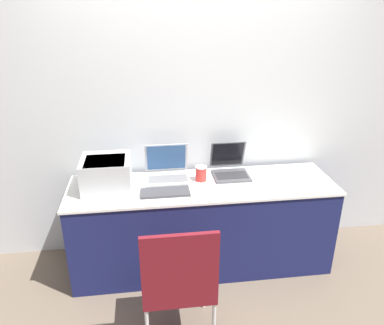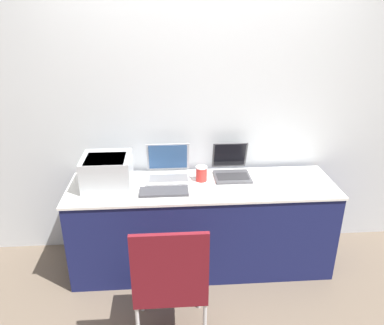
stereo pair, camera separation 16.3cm
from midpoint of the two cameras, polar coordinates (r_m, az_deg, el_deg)
name	(u,v)px [view 1 (the left image)]	position (r m, az deg, el deg)	size (l,w,h in m)	color
ground_plane	(207,285)	(3.14, 0.75, -18.22)	(14.00, 14.00, 0.00)	#6B5B4C
wall_back	(196,105)	(3.12, -0.90, 8.76)	(8.00, 0.05, 2.60)	silver
table	(202,225)	(3.14, 0.02, -9.54)	(2.10, 0.60, 0.75)	#191E51
printer	(106,172)	(2.93, -14.47, -1.51)	(0.37, 0.35, 0.24)	#B2B7BC
laptop_left	(167,171)	(3.06, -5.30, -1.32)	(0.35, 0.30, 0.26)	#B7B7BC
laptop_right	(230,168)	(3.12, 4.30, -0.81)	(0.29, 0.33, 0.25)	#4C4C51
external_keyboard	(165,192)	(2.83, -5.76, -4.56)	(0.37, 0.15, 0.02)	#3D3D42
coffee_cup	(202,173)	(3.00, -0.09, -1.69)	(0.09, 0.09, 0.12)	red
chair	(179,279)	(2.40, -4.10, -17.28)	(0.45, 0.43, 0.92)	maroon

